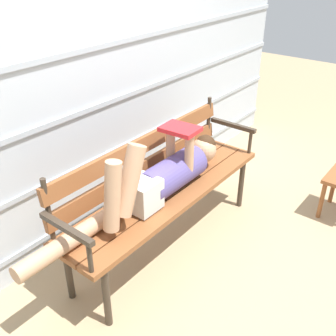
% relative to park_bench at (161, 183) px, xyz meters
% --- Properties ---
extents(ground_plane, '(12.00, 12.00, 0.00)m').
position_rel_park_bench_xyz_m(ground_plane, '(0.00, -0.19, -0.52)').
color(ground_plane, tan).
extents(house_siding, '(4.92, 0.08, 2.37)m').
position_rel_park_bench_xyz_m(house_siding, '(0.00, 0.53, 0.67)').
color(house_siding, '#B2BCC6').
rests_on(house_siding, ground).
extents(park_bench, '(1.77, 0.45, 0.88)m').
position_rel_park_bench_xyz_m(park_bench, '(0.00, 0.00, 0.00)').
color(park_bench, brown).
rests_on(park_bench, ground).
extents(reclining_person, '(1.69, 0.26, 0.53)m').
position_rel_park_bench_xyz_m(reclining_person, '(-0.09, -0.07, 0.11)').
color(reclining_person, '#514784').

